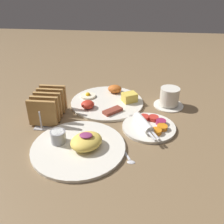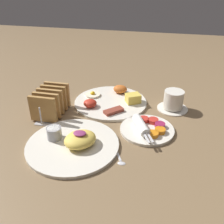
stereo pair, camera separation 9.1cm
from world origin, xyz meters
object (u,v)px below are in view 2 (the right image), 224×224
Objects in this scene: toast_rack at (51,102)px; coffee_cup at (173,101)px; plate_foreground at (73,142)px; plate_condiments at (147,128)px; plate_breakfast at (111,101)px.

toast_rack is 0.47m from coffee_cup.
toast_rack is (-0.15, 0.17, 0.03)m from plate_foreground.
plate_condiments is 0.20m from coffee_cup.
plate_condiments is at bearing -6.09° from toast_rack.
plate_breakfast is 1.65× the size of toast_rack.
coffee_cup is at bearing 16.85° from toast_rack.
plate_breakfast reaches higher than plate_condiments.
toast_rack is at bearing -146.62° from plate_breakfast.
coffee_cup reaches higher than plate_foreground.
plate_foreground is (-0.05, -0.31, 0.00)m from plate_breakfast.
toast_rack is (-0.37, 0.04, 0.04)m from plate_condiments.
plate_condiments is at bearing -46.42° from plate_breakfast.
plate_foreground is 0.23m from toast_rack.
coffee_cup is (0.30, 0.31, 0.02)m from plate_foreground.
plate_foreground is 1.62× the size of toast_rack.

